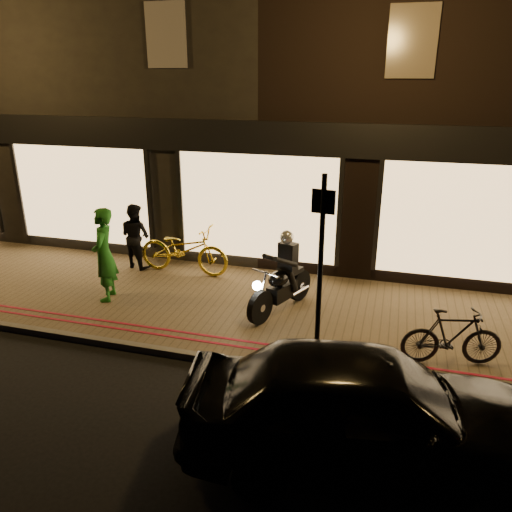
# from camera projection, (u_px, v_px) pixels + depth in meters

# --- Properties ---
(ground) EXTENTS (90.00, 90.00, 0.00)m
(ground) POSITION_uv_depth(u_px,v_px,m) (191.00, 361.00, 8.19)
(ground) COLOR black
(ground) RESTS_ON ground
(sidewalk) EXTENTS (50.00, 4.00, 0.12)m
(sidewalk) POSITION_uv_depth(u_px,v_px,m) (230.00, 306.00, 9.97)
(sidewalk) COLOR brown
(sidewalk) RESTS_ON ground
(kerb_stone) EXTENTS (50.00, 0.14, 0.12)m
(kerb_stone) POSITION_uv_depth(u_px,v_px,m) (192.00, 356.00, 8.21)
(kerb_stone) COLOR #59544C
(kerb_stone) RESTS_ON ground
(red_kerb_lines) EXTENTS (50.00, 0.26, 0.01)m
(red_kerb_lines) POSITION_uv_depth(u_px,v_px,m) (203.00, 338.00, 8.64)
(red_kerb_lines) COLOR maroon
(red_kerb_lines) RESTS_ON sidewalk
(building_row) EXTENTS (48.00, 10.11, 8.50)m
(building_row) POSITION_uv_depth(u_px,v_px,m) (303.00, 80.00, 14.84)
(building_row) COLOR black
(building_row) RESTS_ON ground
(motorcycle) EXTENTS (0.91, 1.84, 1.59)m
(motorcycle) POSITION_uv_depth(u_px,v_px,m) (282.00, 281.00, 9.47)
(motorcycle) COLOR black
(motorcycle) RESTS_ON sidewalk
(sign_post) EXTENTS (0.35, 0.09, 3.00)m
(sign_post) POSITION_uv_depth(u_px,v_px,m) (321.00, 262.00, 7.42)
(sign_post) COLOR black
(sign_post) RESTS_ON sidewalk
(bicycle_gold) EXTENTS (2.16, 0.81, 1.12)m
(bicycle_gold) POSITION_uv_depth(u_px,v_px,m) (184.00, 250.00, 11.32)
(bicycle_gold) COLOR gold
(bicycle_gold) RESTS_ON sidewalk
(bicycle_dark) EXTENTS (1.62, 0.78, 0.94)m
(bicycle_dark) POSITION_uv_depth(u_px,v_px,m) (452.00, 337.00, 7.75)
(bicycle_dark) COLOR black
(bicycle_dark) RESTS_ON sidewalk
(person_green) EXTENTS (0.64, 0.79, 1.89)m
(person_green) POSITION_uv_depth(u_px,v_px,m) (104.00, 255.00, 9.86)
(person_green) COLOR #1D681B
(person_green) RESTS_ON sidewalk
(person_dark) EXTENTS (0.88, 0.77, 1.53)m
(person_dark) POSITION_uv_depth(u_px,v_px,m) (135.00, 236.00, 11.60)
(person_dark) COLOR black
(person_dark) RESTS_ON sidewalk
(parked_car) EXTENTS (4.60, 2.47, 1.49)m
(parked_car) POSITION_uv_depth(u_px,v_px,m) (366.00, 408.00, 5.85)
(parked_car) COLOR black
(parked_car) RESTS_ON ground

